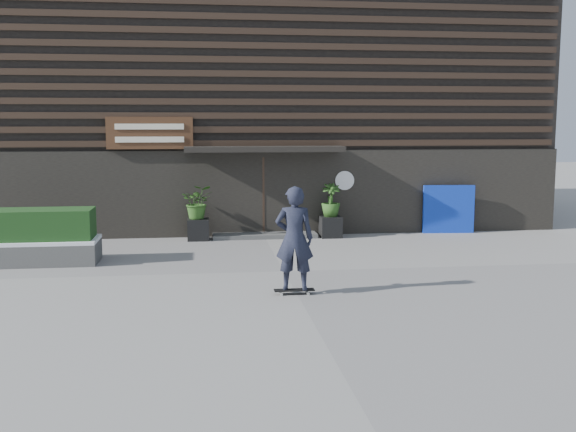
{
  "coord_description": "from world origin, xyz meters",
  "views": [
    {
      "loc": [
        -1.8,
        -14.7,
        3.26
      ],
      "look_at": [
        0.22,
        1.03,
        1.1
      ],
      "focal_mm": 42.39,
      "sensor_mm": 36.0,
      "label": 1
    }
  ],
  "objects": [
    {
      "name": "blue_tarp",
      "position": [
        5.55,
        4.7,
        0.72
      ],
      "size": [
        1.54,
        0.25,
        1.44
      ],
      "primitive_type": "cube",
      "rotation": [
        0.0,
        0.0,
        -0.09
      ],
      "color": "#0D2BB0",
      "rests_on": "ground"
    },
    {
      "name": "entrance_step",
      "position": [
        0.0,
        4.6,
        0.06
      ],
      "size": [
        3.0,
        0.8,
        0.12
      ],
      "primitive_type": "cube",
      "color": "#494947",
      "rests_on": "ground"
    },
    {
      "name": "bamboo_left",
      "position": [
        -1.9,
        4.4,
        1.08
      ],
      "size": [
        0.86,
        0.75,
        0.96
      ],
      "primitive_type": "imported",
      "color": "#2D591E",
      "rests_on": "planter_pot_left"
    },
    {
      "name": "ground",
      "position": [
        0.0,
        0.0,
        0.0
      ],
      "size": [
        80.0,
        80.0,
        0.0
      ],
      "primitive_type": "plane",
      "color": "gray",
      "rests_on": "ground"
    },
    {
      "name": "building",
      "position": [
        -0.0,
        9.96,
        3.99
      ],
      "size": [
        18.0,
        11.0,
        8.0
      ],
      "color": "black",
      "rests_on": "ground"
    },
    {
      "name": "bamboo_right",
      "position": [
        1.9,
        4.4,
        1.08
      ],
      "size": [
        0.54,
        0.54,
        0.96
      ],
      "primitive_type": "imported",
      "color": "#2D591E",
      "rests_on": "planter_pot_right"
    },
    {
      "name": "snow_layer",
      "position": [
        -5.99,
        1.6,
        0.54
      ],
      "size": [
        3.5,
        1.2,
        0.08
      ],
      "primitive_type": "cube",
      "color": "white",
      "rests_on": "raised_bed"
    },
    {
      "name": "raised_bed",
      "position": [
        -5.99,
        1.6,
        0.25
      ],
      "size": [
        3.5,
        1.2,
        0.5
      ],
      "primitive_type": "cube",
      "color": "#474744",
      "rests_on": "ground"
    },
    {
      "name": "planter_pot_left",
      "position": [
        -1.9,
        4.4,
        0.3
      ],
      "size": [
        0.6,
        0.6,
        0.6
      ],
      "primitive_type": "cube",
      "color": "black",
      "rests_on": "ground"
    },
    {
      "name": "skateboarder",
      "position": [
        -0.05,
        -2.07,
        1.09
      ],
      "size": [
        0.8,
        0.59,
        2.09
      ],
      "color": "black",
      "rests_on": "ground"
    },
    {
      "name": "hedge",
      "position": [
        -5.99,
        1.6,
        0.93
      ],
      "size": [
        3.3,
        1.0,
        0.7
      ],
      "primitive_type": "cube",
      "color": "#163714",
      "rests_on": "snow_layer"
    },
    {
      "name": "planter_pot_right",
      "position": [
        1.9,
        4.4,
        0.3
      ],
      "size": [
        0.6,
        0.6,
        0.6
      ],
      "primitive_type": "cube",
      "color": "black",
      "rests_on": "ground"
    }
  ]
}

